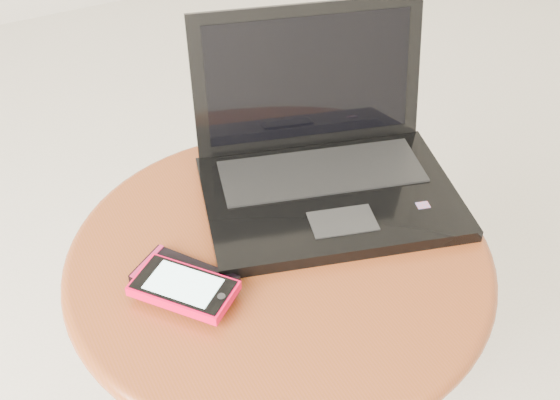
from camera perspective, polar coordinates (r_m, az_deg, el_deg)
table at (r=1.02m, az=-0.05°, el=-8.07°), size 0.58×0.58×0.46m
laptop at (r=1.04m, az=3.49°, el=3.09°), size 0.42×0.38×0.23m
phone_black at (r=0.92m, az=-7.66°, el=-6.28°), size 0.13×0.14×0.01m
phone_pink at (r=0.89m, az=-7.71°, el=-6.98°), size 0.13×0.14×0.02m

